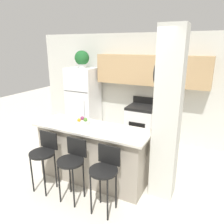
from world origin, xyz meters
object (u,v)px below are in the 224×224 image
Objects in this scene: bar_stool_right at (105,170)px; refrigerator at (84,101)px; fruit_bowl at (82,121)px; stove_range at (141,124)px; bar_stool_left at (44,153)px; bar_stool_mid at (72,161)px; potted_plant_on_fridge at (82,58)px.

refrigerator is at bearing 129.03° from bar_stool_right.
fruit_bowl is at bearing -56.67° from refrigerator.
stove_range is 2.42m from bar_stool_right.
bar_stool_left is 0.80m from fruit_bowl.
bar_stool_mid is (0.55, 0.00, 0.00)m from bar_stool_left.
potted_plant_on_fridge is (-1.36, 2.35, 1.31)m from bar_stool_mid.
potted_plant_on_fridge reaches higher than refrigerator.
potted_plant_on_fridge is at bearing -178.65° from stove_range.
bar_stool_right is (0.55, 0.00, 0.00)m from bar_stool_mid.
fruit_bowl is (-0.23, 0.63, 0.38)m from bar_stool_mid.
fruit_bowl reaches higher than bar_stool_right.
refrigerator is 1.81× the size of bar_stool_mid.
refrigerator reaches higher than bar_stool_right.
refrigerator reaches higher than bar_stool_mid.
fruit_bowl reaches higher than stove_range.
fruit_bowl is (-0.78, 0.63, 0.38)m from bar_stool_right.
potted_plant_on_fridge is 1.57× the size of fruit_bowl.
fruit_bowl is at bearing -104.85° from stove_range.
stove_range is 2.52m from bar_stool_left.
potted_plant_on_fridge is at bearing 120.02° from bar_stool_mid.
bar_stool_right is 3.30m from potted_plant_on_fridge.
potted_plant_on_fridge is (-1.60, -0.04, 1.49)m from stove_range.
potted_plant_on_fridge reaches higher than bar_stool_left.
bar_stool_left is at bearing -70.96° from potted_plant_on_fridge.
fruit_bowl is at bearing 109.88° from bar_stool_mid.
bar_stool_left is at bearing -108.18° from stove_range.
bar_stool_mid is at bearing -70.12° from fruit_bowl.
stove_range reaches higher than bar_stool_right.
refrigerator is 1.81× the size of bar_stool_right.
bar_stool_mid is 3.56× the size of fruit_bowl.
stove_range is 2.19m from potted_plant_on_fridge.
stove_range is 1.12× the size of bar_stool_left.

